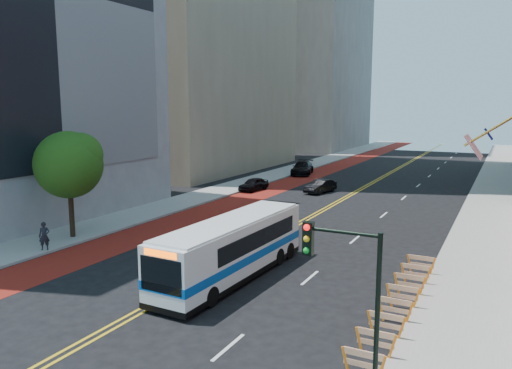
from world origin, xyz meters
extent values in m
plane|color=black|center=(0.00, 0.00, 0.00)|extent=(160.00, 160.00, 0.00)
cube|color=gray|center=(-12.00, 30.00, 0.07)|extent=(4.00, 140.00, 0.15)
cube|color=gray|center=(12.00, 30.00, 0.07)|extent=(4.00, 140.00, 0.15)
cube|color=maroon|center=(-8.10, 30.00, 0.00)|extent=(3.60, 140.00, 0.01)
cube|color=gold|center=(-0.18, 30.00, 0.00)|extent=(0.14, 140.00, 0.01)
cube|color=gold|center=(0.18, 30.00, 0.00)|extent=(0.14, 140.00, 0.01)
cube|color=silver|center=(4.80, -2.00, 0.01)|extent=(0.14, 2.20, 0.01)
cube|color=silver|center=(4.80, 6.00, 0.01)|extent=(0.14, 2.20, 0.01)
cube|color=silver|center=(4.80, 14.00, 0.01)|extent=(0.14, 2.20, 0.01)
cube|color=silver|center=(4.80, 22.00, 0.01)|extent=(0.14, 2.20, 0.01)
cube|color=silver|center=(4.80, 30.00, 0.01)|extent=(0.14, 2.20, 0.01)
cube|color=silver|center=(4.80, 38.00, 0.01)|extent=(0.14, 2.20, 0.01)
cube|color=silver|center=(4.80, 46.00, 0.01)|extent=(0.14, 2.20, 0.01)
cube|color=silver|center=(4.80, 54.00, 0.01)|extent=(0.14, 2.20, 0.01)
cube|color=silver|center=(4.80, 62.00, 0.01)|extent=(0.14, 2.20, 0.01)
cube|color=silver|center=(4.80, 70.00, 0.01)|extent=(0.14, 2.20, 0.01)
cube|color=silver|center=(4.80, 78.00, 0.01)|extent=(0.14, 2.20, 0.01)
cube|color=silver|center=(4.80, 86.00, 0.01)|extent=(0.14, 2.20, 0.01)
cylinder|color=#A57F33|center=(12.70, 8.00, 7.60)|extent=(2.85, 0.12, 2.05)
cube|color=#B21419|center=(11.70, 8.00, 6.60)|extent=(0.75, 1.90, 1.05)
cube|color=navy|center=(12.25, 8.45, 7.15)|extent=(0.39, 0.85, 0.52)
cube|color=orange|center=(9.05, -2.00, 0.50)|extent=(0.32, 0.06, 0.99)
cube|color=orange|center=(9.60, -2.00, 0.90)|extent=(1.25, 0.05, 0.22)
cube|color=orange|center=(9.60, -2.00, 0.55)|extent=(1.25, 0.05, 0.18)
cube|color=orange|center=(9.05, -0.45, 0.50)|extent=(0.32, 0.06, 0.99)
cube|color=orange|center=(10.15, -0.45, 0.50)|extent=(0.32, 0.06, 0.99)
cube|color=orange|center=(9.60, -0.45, 0.90)|extent=(1.25, 0.05, 0.22)
cube|color=orange|center=(9.60, -0.45, 0.55)|extent=(1.25, 0.05, 0.18)
cube|color=orange|center=(9.05, 1.10, 0.50)|extent=(0.32, 0.06, 0.99)
cube|color=orange|center=(10.15, 1.10, 0.50)|extent=(0.32, 0.06, 0.99)
cube|color=orange|center=(9.60, 1.10, 0.90)|extent=(1.25, 0.05, 0.22)
cube|color=orange|center=(9.60, 1.10, 0.55)|extent=(1.25, 0.05, 0.18)
cube|color=orange|center=(9.05, 2.65, 0.50)|extent=(0.32, 0.06, 0.99)
cube|color=orange|center=(10.15, 2.65, 0.50)|extent=(0.32, 0.06, 0.99)
cube|color=orange|center=(9.60, 2.65, 0.90)|extent=(1.25, 0.05, 0.22)
cube|color=orange|center=(9.60, 2.65, 0.55)|extent=(1.25, 0.05, 0.18)
cube|color=orange|center=(9.05, 4.20, 0.50)|extent=(0.32, 0.06, 0.99)
cube|color=orange|center=(10.15, 4.20, 0.50)|extent=(0.32, 0.06, 0.99)
cube|color=orange|center=(9.60, 4.20, 0.90)|extent=(1.25, 0.05, 0.22)
cube|color=orange|center=(9.60, 4.20, 0.55)|extent=(1.25, 0.05, 0.18)
cube|color=orange|center=(9.05, 5.75, 0.50)|extent=(0.32, 0.06, 0.99)
cube|color=orange|center=(10.15, 5.75, 0.50)|extent=(0.32, 0.06, 0.99)
cube|color=orange|center=(9.60, 5.75, 0.90)|extent=(1.25, 0.05, 0.22)
cube|color=orange|center=(9.60, 5.75, 0.55)|extent=(1.25, 0.05, 0.18)
cube|color=orange|center=(9.05, 7.30, 0.50)|extent=(0.32, 0.06, 0.99)
cube|color=orange|center=(10.15, 7.30, 0.50)|extent=(0.32, 0.06, 0.99)
cube|color=orange|center=(9.60, 7.30, 0.90)|extent=(1.25, 0.05, 0.22)
cube|color=orange|center=(9.60, 7.30, 0.55)|extent=(1.25, 0.05, 0.18)
cube|color=orange|center=(9.05, 8.85, 0.50)|extent=(0.32, 0.06, 0.99)
cube|color=orange|center=(10.15, 8.85, 0.50)|extent=(0.32, 0.06, 0.99)
cube|color=orange|center=(9.60, 8.85, 0.90)|extent=(1.25, 0.05, 0.22)
cube|color=orange|center=(9.60, 8.85, 0.55)|extent=(1.25, 0.05, 0.18)
cylinder|color=black|center=(-11.30, 6.00, 1.75)|extent=(0.32, 0.32, 3.20)
sphere|color=#17430E|center=(-11.30, 6.00, 4.75)|extent=(4.20, 4.20, 4.20)
sphere|color=#17430E|center=(-10.70, 6.40, 5.35)|extent=(2.80, 2.80, 2.80)
sphere|color=#17430E|center=(-11.80, 5.70, 5.15)|extent=(2.40, 2.40, 2.40)
cylinder|color=black|center=(10.30, -3.50, 2.65)|extent=(0.14, 0.14, 5.00)
cylinder|color=black|center=(9.30, -3.50, 5.05)|extent=(2.00, 0.10, 0.10)
cube|color=black|center=(8.30, -3.50, 4.75)|extent=(0.28, 0.22, 0.95)
sphere|color=red|center=(8.30, -3.64, 5.10)|extent=(0.18, 0.18, 0.18)
sphere|color=yellow|center=(8.30, -3.64, 4.77)|extent=(0.18, 0.18, 0.18)
sphere|color=#0CA526|center=(8.30, -3.64, 4.44)|extent=(0.18, 0.18, 0.18)
cube|color=white|center=(1.41, 4.22, 1.58)|extent=(2.67, 10.76, 2.54)
cube|color=#074CAB|center=(1.41, 4.22, 1.20)|extent=(2.71, 10.80, 0.40)
cube|color=black|center=(1.44, 4.93, 2.00)|extent=(2.61, 7.56, 0.85)
cube|color=black|center=(1.23, -1.10, 1.78)|extent=(2.04, 0.16, 1.43)
cube|color=black|center=(1.59, 9.54, 1.96)|extent=(1.86, 0.15, 0.89)
cube|color=#FF5905|center=(1.23, -1.11, 2.67)|extent=(1.62, 0.13, 0.27)
cube|color=white|center=(1.41, 4.22, 2.90)|extent=(2.54, 10.23, 0.11)
cube|color=black|center=(1.41, 4.22, 0.31)|extent=(2.70, 10.79, 0.27)
cylinder|color=black|center=(0.25, 0.83, 0.45)|extent=(0.30, 0.90, 0.89)
cylinder|color=black|center=(2.35, 0.76, 0.45)|extent=(0.30, 0.90, 0.89)
cylinder|color=black|center=(0.46, 7.25, 0.45)|extent=(0.30, 0.90, 0.89)
cylinder|color=black|center=(2.56, 7.18, 0.45)|extent=(0.30, 0.90, 0.89)
cylinder|color=black|center=(0.50, 8.53, 0.45)|extent=(0.30, 0.90, 0.89)
cylinder|color=black|center=(2.60, 8.46, 0.45)|extent=(0.30, 0.90, 0.89)
imported|color=black|center=(-9.30, 27.27, 0.65)|extent=(1.97, 3.94, 1.29)
imported|color=black|center=(-2.96, 29.14, 0.64)|extent=(2.25, 4.12, 1.29)
imported|color=black|center=(-9.30, 40.33, 0.80)|extent=(3.45, 5.90, 1.61)
imported|color=black|center=(-10.40, 3.10, 0.97)|extent=(0.71, 0.68, 1.64)
camera|label=1|loc=(13.13, -16.19, 8.44)|focal=35.00mm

